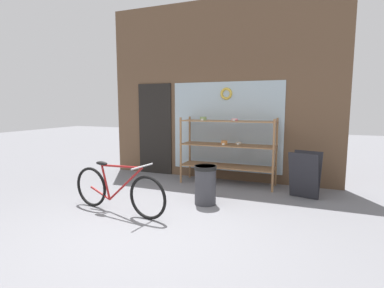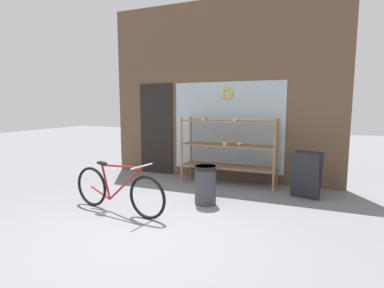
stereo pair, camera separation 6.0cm
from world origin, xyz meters
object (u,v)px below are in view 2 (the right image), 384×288
object	(u,v)px
bicycle	(117,190)
sandwich_board	(306,175)
display_case	(228,145)
trash_bin	(205,183)

from	to	relation	value
bicycle	sandwich_board	size ratio (longest dim) A/B	2.17
bicycle	display_case	bearing A→B (deg)	71.06
display_case	bicycle	xyz separation A→B (m)	(-1.10, -2.20, -0.47)
bicycle	trash_bin	world-z (taller)	bicycle
trash_bin	display_case	bearing A→B (deg)	89.90
display_case	trash_bin	xyz separation A→B (m)	(-0.00, -1.34, -0.47)
trash_bin	sandwich_board	bearing A→B (deg)	32.22
bicycle	sandwich_board	bearing A→B (deg)	42.47
sandwich_board	trash_bin	xyz separation A→B (m)	(-1.50, -0.94, -0.06)
display_case	sandwich_board	size ratio (longest dim) A/B	2.37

